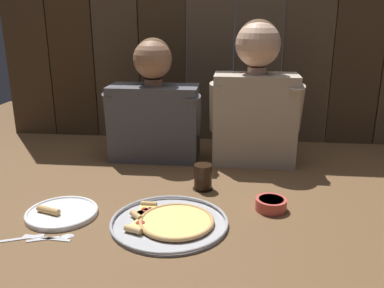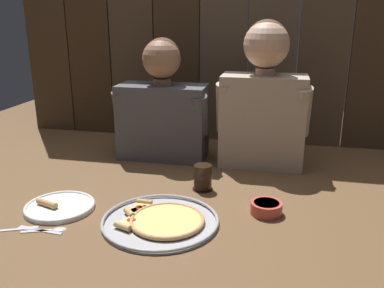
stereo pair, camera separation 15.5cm
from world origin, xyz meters
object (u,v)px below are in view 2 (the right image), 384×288
(dipping_bowl, at_px, (266,207))
(drinking_glass, at_px, (203,178))
(dinner_plate, at_px, (59,206))
(diner_left, at_px, (162,106))
(diner_right, at_px, (264,98))
(pizza_tray, at_px, (161,220))

(dipping_bowl, bearing_deg, drinking_glass, 148.58)
(dinner_plate, distance_m, drinking_glass, 0.53)
(diner_left, distance_m, diner_right, 0.46)
(dinner_plate, relative_size, diner_right, 0.38)
(diner_left, xyz_separation_m, diner_right, (0.45, 0.00, 0.06))
(pizza_tray, bearing_deg, diner_right, 65.64)
(dinner_plate, height_order, diner_right, diner_right)
(dipping_bowl, xyz_separation_m, diner_right, (-0.05, 0.48, 0.28))
(pizza_tray, relative_size, diner_right, 0.61)
(diner_right, bearing_deg, dipping_bowl, -84.47)
(dipping_bowl, height_order, diner_left, diner_left)
(pizza_tray, xyz_separation_m, dinner_plate, (-0.37, 0.02, -0.00))
(dinner_plate, bearing_deg, drinking_glass, 30.53)
(drinking_glass, distance_m, diner_right, 0.46)
(dinner_plate, xyz_separation_m, dipping_bowl, (0.70, 0.12, 0.01))
(drinking_glass, relative_size, dipping_bowl, 0.93)
(dinner_plate, distance_m, diner_left, 0.68)
(diner_right, bearing_deg, drinking_glass, -121.21)
(pizza_tray, height_order, diner_left, diner_left)
(dinner_plate, height_order, diner_left, diner_left)
(pizza_tray, relative_size, drinking_glass, 3.83)
(drinking_glass, bearing_deg, diner_left, 127.15)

